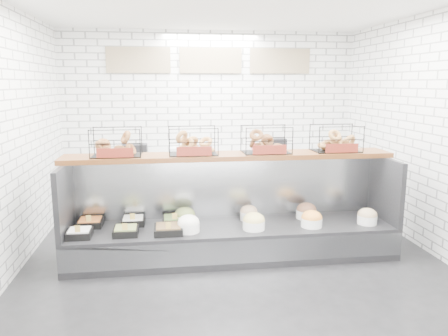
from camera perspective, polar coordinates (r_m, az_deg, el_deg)
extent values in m
plane|color=black|center=(5.31, 1.59, -12.54)|extent=(5.50, 5.50, 0.00)
cube|color=white|center=(7.62, -1.73, 6.32)|extent=(5.00, 0.02, 3.00)
cube|color=white|center=(5.13, -27.06, 2.83)|extent=(0.02, 5.50, 3.00)
cube|color=white|center=(5.86, 26.62, 3.75)|extent=(0.02, 5.50, 3.00)
cube|color=tan|center=(7.54, -11.12, 13.67)|extent=(1.05, 0.03, 0.42)
cube|color=tan|center=(7.58, -1.75, 13.86)|extent=(1.05, 0.03, 0.42)
cube|color=tan|center=(7.80, 7.32, 13.69)|extent=(1.05, 0.03, 0.42)
cube|color=black|center=(5.51, 1.09, -9.41)|extent=(4.00, 0.90, 0.40)
cube|color=#93969B|center=(5.11, 1.86, -10.88)|extent=(4.00, 0.03, 0.28)
cube|color=#93969B|center=(5.73, 0.48, -2.35)|extent=(4.00, 0.08, 0.80)
cube|color=black|center=(5.40, -20.06, -3.85)|extent=(0.06, 0.90, 0.80)
cube|color=black|center=(5.96, 20.20, -2.51)|extent=(0.06, 0.90, 0.80)
cube|color=black|center=(5.28, -18.35, -8.17)|extent=(0.27, 0.27, 0.08)
cube|color=white|center=(5.27, -18.37, -7.81)|extent=(0.23, 0.23, 0.04)
cube|color=gold|center=(5.16, -18.60, -7.57)|extent=(0.06, 0.01, 0.08)
cube|color=black|center=(5.63, -17.05, -6.88)|extent=(0.30, 0.30, 0.08)
cube|color=orange|center=(5.62, -17.07, -6.54)|extent=(0.25, 0.25, 0.04)
cube|color=gold|center=(5.51, -17.27, -6.32)|extent=(0.06, 0.01, 0.08)
cube|color=black|center=(5.22, -12.70, -8.09)|extent=(0.28, 0.28, 0.08)
cube|color=olive|center=(5.21, -12.71, -7.73)|extent=(0.24, 0.24, 0.04)
cube|color=gold|center=(5.09, -12.83, -7.49)|extent=(0.06, 0.01, 0.08)
cube|color=black|center=(5.56, -11.77, -6.83)|extent=(0.28, 0.28, 0.08)
cube|color=white|center=(5.55, -11.78, -6.49)|extent=(0.24, 0.24, 0.04)
cube|color=gold|center=(5.44, -11.87, -6.25)|extent=(0.06, 0.01, 0.08)
cube|color=black|center=(5.19, -7.28, -8.01)|extent=(0.33, 0.33, 0.08)
cube|color=brown|center=(5.18, -7.29, -7.65)|extent=(0.28, 0.28, 0.04)
cube|color=gold|center=(5.05, -7.29, -7.47)|extent=(0.06, 0.01, 0.08)
cube|color=black|center=(5.51, -6.46, -6.85)|extent=(0.30, 0.30, 0.08)
cube|color=olive|center=(5.50, -6.47, -6.50)|extent=(0.26, 0.26, 0.04)
cube|color=gold|center=(5.38, -6.45, -6.28)|extent=(0.06, 0.01, 0.08)
cylinder|color=white|center=(5.20, -4.65, -7.72)|extent=(0.26, 0.26, 0.11)
ellipsoid|color=white|center=(5.19, -4.66, -7.09)|extent=(0.26, 0.26, 0.18)
cylinder|color=white|center=(5.51, -5.12, -6.64)|extent=(0.26, 0.26, 0.11)
ellipsoid|color=olive|center=(5.50, -5.13, -6.05)|extent=(0.26, 0.26, 0.18)
cylinder|color=white|center=(5.29, 3.91, -7.41)|extent=(0.27, 0.27, 0.11)
ellipsoid|color=#D9C46F|center=(5.27, 3.92, -6.79)|extent=(0.26, 0.26, 0.18)
cylinder|color=white|center=(5.64, 3.26, -6.22)|extent=(0.22, 0.22, 0.11)
ellipsoid|color=tan|center=(5.62, 3.26, -5.64)|extent=(0.22, 0.22, 0.15)
cylinder|color=white|center=(5.47, 11.36, -6.96)|extent=(0.26, 0.26, 0.11)
ellipsoid|color=orange|center=(5.46, 11.38, -6.36)|extent=(0.25, 0.25, 0.18)
cylinder|color=white|center=(5.79, 10.69, -5.93)|extent=(0.26, 0.26, 0.11)
ellipsoid|color=brown|center=(5.77, 10.71, -5.36)|extent=(0.26, 0.26, 0.18)
cylinder|color=white|center=(5.76, 18.18, -6.40)|extent=(0.24, 0.24, 0.11)
ellipsoid|color=tan|center=(5.74, 18.22, -5.82)|extent=(0.24, 0.24, 0.17)
cube|color=#48240F|center=(5.46, 0.78, 1.59)|extent=(4.10, 0.50, 0.06)
cube|color=black|center=(5.40, -13.88, 3.32)|extent=(0.60, 0.38, 0.34)
cube|color=maroon|center=(5.22, -14.06, 1.93)|extent=(0.42, 0.02, 0.11)
cube|color=black|center=(5.38, -4.08, 3.58)|extent=(0.60, 0.38, 0.34)
cube|color=maroon|center=(5.19, -3.92, 2.20)|extent=(0.42, 0.02, 0.11)
cube|color=black|center=(5.52, 5.52, 3.74)|extent=(0.60, 0.38, 0.34)
cube|color=maroon|center=(5.33, 6.00, 2.40)|extent=(0.42, 0.02, 0.11)
cube|color=black|center=(5.80, 14.43, 3.80)|extent=(0.60, 0.38, 0.34)
cube|color=maroon|center=(5.62, 15.15, 2.52)|extent=(0.42, 0.02, 0.11)
cube|color=#93969B|center=(7.47, -1.42, -1.94)|extent=(4.00, 0.60, 0.90)
cube|color=black|center=(7.33, -11.55, 2.13)|extent=(0.40, 0.30, 0.24)
cube|color=silver|center=(7.28, -5.85, 2.00)|extent=(0.35, 0.28, 0.18)
cylinder|color=#C43136|center=(7.47, 3.99, 2.41)|extent=(0.09, 0.09, 0.22)
cube|color=black|center=(7.54, 6.81, 2.75)|extent=(0.30, 0.30, 0.30)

